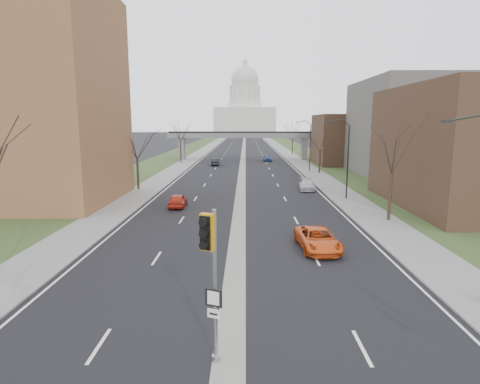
{
  "coord_description": "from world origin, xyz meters",
  "views": [
    {
      "loc": [
        0.57,
        -11.98,
        8.42
      ],
      "look_at": [
        0.24,
        12.83,
        4.11
      ],
      "focal_mm": 30.0,
      "sensor_mm": 36.0,
      "label": 1
    }
  ],
  "objects_px": {
    "signal_pole_median": "(211,260)",
    "car_left_near": "(178,200)",
    "car_right_far": "(267,158)",
    "car_left_far": "(216,162)",
    "car_right_mid": "(307,185)",
    "car_right_near": "(318,239)"
  },
  "relations": [
    {
      "from": "car_right_mid",
      "to": "car_right_far",
      "type": "height_order",
      "value": "car_right_mid"
    },
    {
      "from": "car_right_near",
      "to": "car_right_far",
      "type": "relative_size",
      "value": 1.33
    },
    {
      "from": "car_right_near",
      "to": "car_right_far",
      "type": "bearing_deg",
      "value": 86.02
    },
    {
      "from": "signal_pole_median",
      "to": "car_right_mid",
      "type": "height_order",
      "value": "signal_pole_median"
    },
    {
      "from": "car_right_mid",
      "to": "car_right_far",
      "type": "relative_size",
      "value": 1.18
    },
    {
      "from": "car_left_near",
      "to": "car_right_far",
      "type": "bearing_deg",
      "value": -104.79
    },
    {
      "from": "signal_pole_median",
      "to": "car_right_far",
      "type": "distance_m",
      "value": 75.62
    },
    {
      "from": "signal_pole_median",
      "to": "car_right_near",
      "type": "relative_size",
      "value": 1.07
    },
    {
      "from": "car_left_near",
      "to": "car_right_near",
      "type": "xyz_separation_m",
      "value": [
        11.67,
        -13.57,
        0.03
      ]
    },
    {
      "from": "signal_pole_median",
      "to": "car_right_far",
      "type": "height_order",
      "value": "signal_pole_median"
    },
    {
      "from": "car_left_far",
      "to": "car_right_mid",
      "type": "relative_size",
      "value": 0.9
    },
    {
      "from": "car_left_far",
      "to": "car_right_near",
      "type": "xyz_separation_m",
      "value": [
        10.8,
        -53.22,
        0.03
      ]
    },
    {
      "from": "signal_pole_median",
      "to": "car_left_far",
      "type": "distance_m",
      "value": 66.64
    },
    {
      "from": "signal_pole_median",
      "to": "car_right_mid",
      "type": "xyz_separation_m",
      "value": [
        8.93,
        37.37,
        -3.2
      ]
    },
    {
      "from": "signal_pole_median",
      "to": "car_left_far",
      "type": "xyz_separation_m",
      "value": [
        -4.78,
        66.39,
        -3.18
      ]
    },
    {
      "from": "car_left_near",
      "to": "car_right_mid",
      "type": "relative_size",
      "value": 0.87
    },
    {
      "from": "car_right_near",
      "to": "car_right_far",
      "type": "height_order",
      "value": "car_right_near"
    },
    {
      "from": "car_right_far",
      "to": "signal_pole_median",
      "type": "bearing_deg",
      "value": -99.64
    },
    {
      "from": "car_left_far",
      "to": "car_right_far",
      "type": "distance_m",
      "value": 13.95
    },
    {
      "from": "car_left_far",
      "to": "car_right_mid",
      "type": "xyz_separation_m",
      "value": [
        13.72,
        -29.03,
        -0.01
      ]
    },
    {
      "from": "signal_pole_median",
      "to": "car_left_near",
      "type": "distance_m",
      "value": 27.51
    },
    {
      "from": "car_left_near",
      "to": "car_left_far",
      "type": "distance_m",
      "value": 39.67
    }
  ]
}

